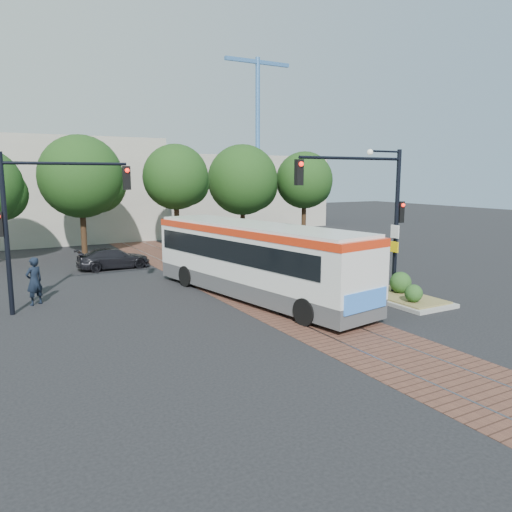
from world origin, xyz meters
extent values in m
plane|color=black|center=(0.00, 0.00, 0.00)|extent=(120.00, 120.00, 0.00)
cube|color=brown|center=(0.00, 4.00, 0.01)|extent=(3.60, 40.00, 0.01)
cube|color=slate|center=(-0.75, 4.00, 0.01)|extent=(0.06, 40.00, 0.01)
cube|color=slate|center=(0.75, 4.00, 0.01)|extent=(0.06, 40.00, 0.01)
cylinder|color=#382314|center=(-4.50, 16.80, 1.56)|extent=(0.36, 0.36, 3.12)
sphere|color=black|center=(-4.50, 16.80, 5.07)|extent=(5.20, 5.20, 5.20)
cylinder|color=#382314|center=(1.50, 16.00, 1.69)|extent=(0.36, 0.36, 3.39)
sphere|color=black|center=(1.50, 16.00, 5.04)|extent=(4.40, 4.40, 4.40)
cylinder|color=#382314|center=(7.00, 16.80, 1.43)|extent=(0.36, 0.36, 2.86)
sphere|color=black|center=(7.00, 16.80, 4.81)|extent=(5.20, 5.20, 5.20)
cylinder|color=#382314|center=(12.00, 16.00, 1.56)|extent=(0.36, 0.36, 3.12)
sphere|color=black|center=(12.00, 16.00, 4.77)|extent=(4.40, 4.40, 4.40)
cube|color=#ADA899|center=(-8.00, 28.00, 4.00)|extent=(22.00, 12.00, 8.00)
cube|color=#ADA899|center=(12.00, 30.00, 3.50)|extent=(18.00, 10.00, 7.00)
cylinder|color=#3F72B2|center=(18.00, 34.00, 9.00)|extent=(0.50, 0.50, 18.00)
cube|color=#3F72B2|center=(18.00, 34.00, 17.50)|extent=(8.00, 0.40, 0.40)
cube|color=#424244|center=(-0.27, 1.84, 0.54)|extent=(4.37, 11.97, 0.68)
cube|color=silver|center=(-0.27, 1.84, 1.81)|extent=(4.39, 11.98, 1.86)
cube|color=black|center=(-0.32, 2.13, 2.10)|extent=(4.25, 10.83, 0.88)
cube|color=red|center=(-0.27, 1.84, 2.88)|extent=(4.43, 11.98, 0.29)
cube|color=silver|center=(-0.27, 1.84, 3.08)|extent=(4.24, 11.58, 0.14)
cube|color=black|center=(0.68, -3.80, 2.20)|extent=(1.56, 0.38, 0.88)
cube|color=#3776DC|center=(0.71, -3.96, 1.03)|extent=(2.13, 0.42, 0.68)
cube|color=orange|center=(1.14, 1.09, 1.22)|extent=(0.79, 4.35, 1.08)
cylinder|color=black|center=(-0.68, -2.49, 0.49)|extent=(0.50, 1.02, 0.98)
cylinder|color=black|center=(1.54, -2.12, 0.49)|extent=(0.50, 1.02, 0.98)
cylinder|color=black|center=(-2.00, 5.32, 0.49)|extent=(0.50, 1.02, 0.98)
cylinder|color=black|center=(0.21, 5.69, 0.49)|extent=(0.50, 1.02, 0.98)
cube|color=gray|center=(4.80, -1.00, 0.07)|extent=(2.20, 5.20, 0.15)
cube|color=olive|center=(4.80, -1.00, 0.19)|extent=(1.90, 4.80, 0.08)
sphere|color=#1E4719|center=(4.40, -2.60, 0.58)|extent=(0.70, 0.70, 0.70)
sphere|color=#1E4719|center=(5.10, -1.20, 0.68)|extent=(0.90, 0.90, 0.90)
sphere|color=#1E4719|center=(4.60, 0.40, 0.63)|extent=(0.80, 0.80, 0.80)
sphere|color=#1E4719|center=(5.30, 0.90, 0.53)|extent=(0.60, 0.60, 0.60)
cylinder|color=black|center=(5.10, -0.80, 3.21)|extent=(0.18, 0.18, 6.00)
cylinder|color=black|center=(2.60, -0.80, 5.81)|extent=(5.00, 0.12, 0.12)
cube|color=black|center=(0.10, -0.80, 5.26)|extent=(0.28, 0.22, 0.95)
sphere|color=#FF190C|center=(0.10, -0.94, 5.56)|extent=(0.18, 0.18, 0.18)
cube|color=black|center=(5.32, -0.80, 3.61)|extent=(0.26, 0.20, 0.90)
sphere|color=#FF190C|center=(5.32, -0.93, 3.92)|extent=(0.16, 0.16, 0.16)
cube|color=white|center=(4.92, -0.92, 2.81)|extent=(0.04, 0.45, 0.55)
cube|color=yellow|center=(4.92, -0.92, 2.17)|extent=(0.04, 0.45, 0.45)
cylinder|color=black|center=(4.30, -0.80, 6.12)|extent=(1.60, 0.08, 0.08)
sphere|color=silver|center=(3.50, -0.80, 6.06)|extent=(0.24, 0.24, 0.24)
cylinder|color=black|center=(-9.50, 4.00, 3.00)|extent=(0.18, 0.18, 6.00)
cylinder|color=black|center=(-7.25, 4.00, 5.60)|extent=(4.50, 0.12, 0.12)
cube|color=black|center=(-5.00, 4.00, 5.05)|extent=(0.28, 0.22, 0.95)
sphere|color=#FF190C|center=(-5.00, 3.86, 5.35)|extent=(0.18, 0.18, 0.18)
imported|color=black|center=(-8.58, 5.12, 0.97)|extent=(0.84, 0.74, 1.94)
imported|color=black|center=(-3.92, 11.53, 0.58)|extent=(3.98, 1.65, 1.15)
camera|label=1|loc=(-10.38, -16.25, 5.17)|focal=35.00mm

